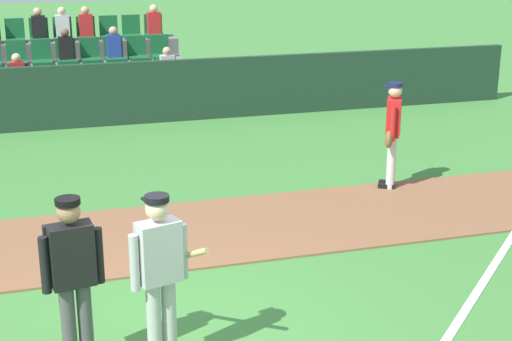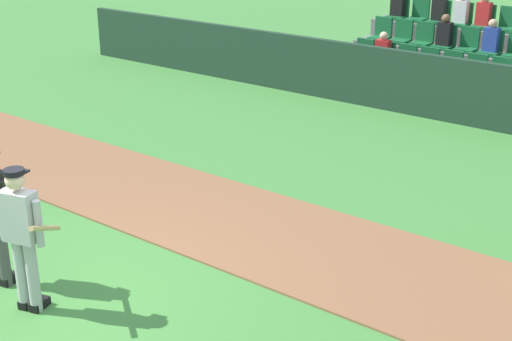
# 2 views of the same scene
# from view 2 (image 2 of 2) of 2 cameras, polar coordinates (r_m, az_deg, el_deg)

# --- Properties ---
(ground_plane) EXTENTS (80.00, 80.00, 0.00)m
(ground_plane) POSITION_cam_2_polar(r_m,az_deg,el_deg) (9.21, -15.05, -9.70)
(ground_plane) COLOR #42843A
(infield_dirt_path) EXTENTS (28.00, 2.44, 0.03)m
(infield_dirt_path) POSITION_cam_2_polar(r_m,az_deg,el_deg) (10.97, -2.97, -3.60)
(infield_dirt_path) COLOR brown
(infield_dirt_path) RESTS_ON ground
(dugout_fence) EXTENTS (20.00, 0.16, 1.35)m
(dugout_fence) POSITION_cam_2_polar(r_m,az_deg,el_deg) (16.05, 12.45, 6.55)
(dugout_fence) COLOR #1E3828
(dugout_fence) RESTS_ON ground
(stadium_bleachers) EXTENTS (5.00, 2.95, 2.30)m
(stadium_bleachers) POSITION_cam_2_polar(r_m,az_deg,el_deg) (17.74, 15.11, 7.59)
(stadium_bleachers) COLOR slate
(stadium_bleachers) RESTS_ON ground
(batter_grey_jersey) EXTENTS (0.74, 0.70, 1.76)m
(batter_grey_jersey) POSITION_cam_2_polar(r_m,az_deg,el_deg) (8.66, -17.69, -4.78)
(batter_grey_jersey) COLOR #B2B2B2
(batter_grey_jersey) RESTS_ON ground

